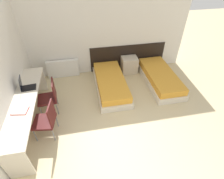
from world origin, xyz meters
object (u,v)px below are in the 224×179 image
(bed_near_door, at_px, (160,78))
(laptop, at_px, (26,86))
(chair_near_notebook, at_px, (47,119))
(nightstand, at_px, (129,65))
(bed_near_window, at_px, (111,84))
(chair_near_laptop, at_px, (50,96))

(bed_near_door, distance_m, laptop, 3.74)
(chair_near_notebook, distance_m, laptop, 0.97)
(nightstand, bearing_deg, bed_near_window, -134.83)
(bed_near_door, bearing_deg, chair_near_laptop, -169.47)
(bed_near_window, bearing_deg, bed_near_door, 0.00)
(bed_near_window, bearing_deg, nightstand, 45.17)
(bed_near_door, bearing_deg, chair_near_notebook, -157.07)
(bed_near_door, distance_m, chair_near_laptop, 3.26)
(bed_near_window, distance_m, chair_near_laptop, 1.77)
(bed_near_door, relative_size, nightstand, 3.68)
(bed_near_door, bearing_deg, laptop, -171.16)
(bed_near_door, relative_size, chair_near_laptop, 2.18)
(bed_near_window, bearing_deg, chair_near_laptop, -160.13)
(chair_near_laptop, distance_m, laptop, 0.58)
(bed_near_window, height_order, bed_near_door, same)
(nightstand, relative_size, chair_near_laptop, 0.59)
(bed_near_door, height_order, chair_near_notebook, chair_near_notebook)
(chair_near_notebook, relative_size, laptop, 2.66)
(bed_near_door, xyz_separation_m, chair_near_laptop, (-3.19, -0.59, 0.30))
(laptop, bearing_deg, chair_near_laptop, -9.01)
(chair_near_notebook, bearing_deg, nightstand, 49.30)
(bed_near_window, xyz_separation_m, nightstand, (0.78, 0.78, 0.08))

